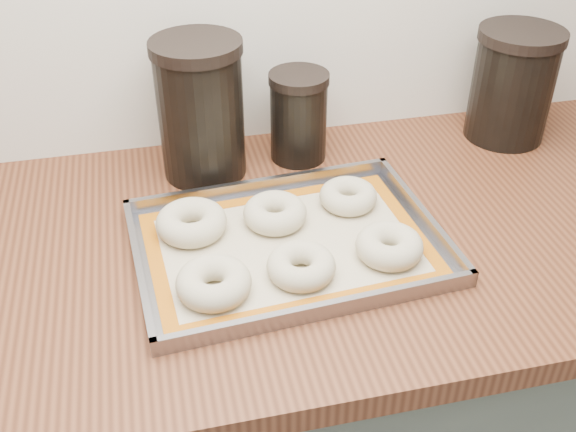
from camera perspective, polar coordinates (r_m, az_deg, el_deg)
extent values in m
cube|color=#586257|center=(1.44, 8.16, -15.37)|extent=(3.00, 0.65, 0.86)
cube|color=brown|center=(1.13, 10.04, -0.81)|extent=(3.06, 0.68, 0.04)
cube|color=gray|center=(1.03, 0.00, -2.62)|extent=(0.48, 0.36, 0.00)
cube|color=gray|center=(1.15, -2.33, 2.60)|extent=(0.46, 0.04, 0.02)
cube|color=gray|center=(0.91, 2.98, -7.97)|extent=(0.46, 0.04, 0.02)
cube|color=gray|center=(1.00, -12.51, -4.33)|extent=(0.03, 0.33, 0.02)
cube|color=gray|center=(1.10, 11.30, 0.07)|extent=(0.03, 0.33, 0.02)
cube|color=#C6B793|center=(1.03, 0.00, -2.50)|extent=(0.44, 0.32, 0.00)
cube|color=#B15A0B|center=(1.13, -1.98, 1.55)|extent=(0.42, 0.05, 0.00)
cube|color=#B15A0B|center=(0.93, 2.43, -7.30)|extent=(0.42, 0.05, 0.00)
cube|color=#B15A0B|center=(1.00, -10.98, -4.45)|extent=(0.04, 0.25, 0.00)
cube|color=#B15A0B|center=(1.09, 10.03, -0.53)|extent=(0.04, 0.25, 0.00)
torus|color=#C4B798|center=(0.94, -6.31, -5.63)|extent=(0.11, 0.11, 0.04)
torus|color=#C4B798|center=(0.96, 1.12, -4.25)|extent=(0.11, 0.11, 0.04)
torus|color=#C4B798|center=(1.01, 8.57, -2.52)|extent=(0.13, 0.13, 0.04)
torus|color=#C4B798|center=(1.06, -8.17, -0.53)|extent=(0.13, 0.13, 0.04)
torus|color=#C4B798|center=(1.07, -1.11, 0.26)|extent=(0.12, 0.12, 0.04)
torus|color=#C4B798|center=(1.11, 5.11, 1.69)|extent=(0.12, 0.12, 0.03)
cylinder|color=black|center=(1.17, -7.36, 8.47)|extent=(0.15, 0.15, 0.22)
cylinder|color=black|center=(1.12, -7.84, 14.02)|extent=(0.15, 0.15, 0.02)
cylinder|color=black|center=(1.23, 0.90, 8.06)|extent=(0.10, 0.10, 0.15)
cylinder|color=black|center=(1.19, 0.93, 11.58)|extent=(0.11, 0.11, 0.02)
cylinder|color=black|center=(1.36, 18.38, 10.11)|extent=(0.15, 0.15, 0.19)
cylinder|color=black|center=(1.32, 19.26, 14.26)|extent=(0.16, 0.16, 0.02)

